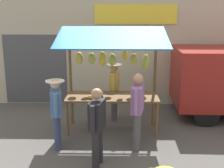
{
  "coord_description": "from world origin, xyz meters",
  "views": [
    {
      "loc": [
        -0.13,
        7.03,
        2.98
      ],
      "look_at": [
        0.0,
        0.3,
        1.25
      ],
      "focal_mm": 48.8,
      "sensor_mm": 36.0,
      "label": 1
    }
  ],
  "objects": [
    {
      "name": "ground_plane",
      "position": [
        0.0,
        0.0,
        0.0
      ],
      "size": [
        40.0,
        40.0,
        0.0
      ],
      "primitive_type": "plane",
      "color": "#514F4C"
    },
    {
      "name": "street_backdrop",
      "position": [
        0.04,
        -2.2,
        1.7
      ],
      "size": [
        9.0,
        0.3,
        3.4
      ],
      "color": "#B2A893",
      "rests_on": "ground"
    },
    {
      "name": "shopper_with_ponytail",
      "position": [
        0.25,
        1.74,
        0.88
      ],
      "size": [
        0.31,
        0.66,
        1.54
      ],
      "rotation": [
        0.0,
        0.0,
        -1.79
      ],
      "color": "#232328",
      "rests_on": "ground"
    },
    {
      "name": "vendor_with_sunhat",
      "position": [
        -0.04,
        -0.75,
        0.9
      ],
      "size": [
        0.4,
        0.67,
        1.55
      ],
      "rotation": [
        0.0,
        0.0,
        1.47
      ],
      "color": "#4C4C51",
      "rests_on": "ground"
    },
    {
      "name": "shopper_in_striped_shirt",
      "position": [
        1.16,
        0.98,
        0.89
      ],
      "size": [
        0.39,
        0.66,
        1.52
      ],
      "rotation": [
        0.0,
        0.0,
        -1.39
      ],
      "color": "navy",
      "rests_on": "ground"
    },
    {
      "name": "market_stall",
      "position": [
        0.01,
        -0.06,
        1.56
      ],
      "size": [
        2.5,
        1.46,
        2.5
      ],
      "color": "brown",
      "rests_on": "ground"
    },
    {
      "name": "shopper_in_grey_tee",
      "position": [
        -0.55,
        0.96,
        0.95
      ],
      "size": [
        0.31,
        0.69,
        1.64
      ],
      "rotation": [
        0.0,
        0.0,
        -1.77
      ],
      "color": "#4C4C51",
      "rests_on": "ground"
    }
  ]
}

